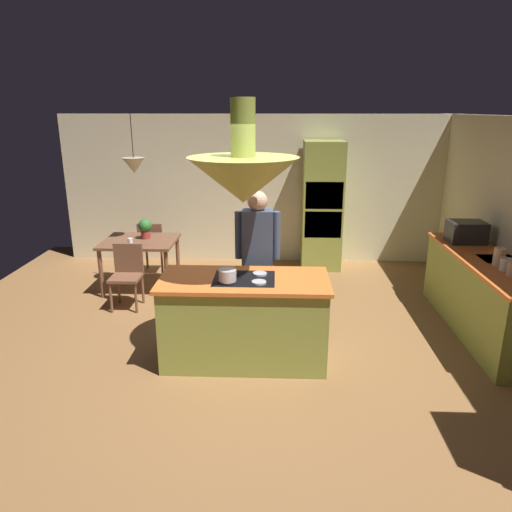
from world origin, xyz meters
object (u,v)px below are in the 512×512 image
at_px(kitchen_island, 244,319).
at_px(dining_table, 140,246).
at_px(canister_tea, 499,257).
at_px(chair_facing_island, 127,271).
at_px(microwave_on_counter, 466,232).
at_px(person_at_island, 257,253).
at_px(canister_sugar, 506,265).
at_px(potted_plant_on_table, 145,228).
at_px(cup_on_table, 130,241).
at_px(oven_tower, 322,206).
at_px(cooking_pot_on_cooktop, 227,275).
at_px(chair_by_back_wall, 152,244).

distance_m(kitchen_island, dining_table, 2.71).
relative_size(dining_table, canister_tea, 5.14).
height_order(kitchen_island, dining_table, kitchen_island).
height_order(chair_facing_island, microwave_on_counter, microwave_on_counter).
height_order(person_at_island, canister_sugar, person_at_island).
distance_m(canister_sugar, canister_tea, 0.18).
xyz_separation_m(person_at_island, potted_plant_on_table, (-1.74, 1.50, -0.08)).
bearing_deg(kitchen_island, cup_on_table, 133.42).
xyz_separation_m(canister_tea, microwave_on_counter, (0.00, 0.99, 0.04)).
relative_size(kitchen_island, person_at_island, 1.02).
xyz_separation_m(dining_table, person_at_island, (1.81, -1.41, 0.35)).
distance_m(oven_tower, cup_on_table, 3.19).
distance_m(dining_table, cooking_pot_on_cooktop, 2.73).
bearing_deg(kitchen_island, person_at_island, 80.64).
height_order(dining_table, canister_sugar, canister_sugar).
bearing_deg(dining_table, cup_on_table, -106.46).
bearing_deg(potted_plant_on_table, chair_by_back_wall, 96.98).
bearing_deg(canister_tea, cup_on_table, 164.00).
xyz_separation_m(oven_tower, microwave_on_counter, (1.74, -1.71, 0.01)).
relative_size(cup_on_table, microwave_on_counter, 0.20).
bearing_deg(chair_facing_island, chair_by_back_wall, 90.00).
xyz_separation_m(oven_tower, person_at_island, (-0.99, -2.55, -0.06)).
bearing_deg(kitchen_island, chair_facing_island, 140.21).
bearing_deg(canister_tea, canister_sugar, -90.00).
distance_m(person_at_island, cooking_pot_on_cooktop, 0.87).
bearing_deg(chair_facing_island, microwave_on_counter, 1.51).
relative_size(chair_facing_island, microwave_on_counter, 1.89).
height_order(chair_by_back_wall, canister_tea, canister_tea).
bearing_deg(chair_facing_island, oven_tower, 33.13).
relative_size(oven_tower, potted_plant_on_table, 7.13).
height_order(kitchen_island, oven_tower, oven_tower).
bearing_deg(oven_tower, person_at_island, -111.13).
height_order(person_at_island, cooking_pot_on_cooktop, person_at_island).
bearing_deg(potted_plant_on_table, person_at_island, -40.80).
bearing_deg(dining_table, potted_plant_on_table, 52.59).
distance_m(oven_tower, person_at_island, 2.74).
height_order(chair_facing_island, chair_by_back_wall, same).
bearing_deg(kitchen_island, chair_by_back_wall, 121.41).
bearing_deg(cup_on_table, cooking_pot_on_cooktop, -51.18).
bearing_deg(cup_on_table, kitchen_island, -46.58).
xyz_separation_m(chair_facing_island, potted_plant_on_table, (0.07, 0.78, 0.42)).
bearing_deg(canister_sugar, cooking_pot_on_cooktop, -170.60).
bearing_deg(microwave_on_counter, cooking_pot_on_cooktop, -150.96).
bearing_deg(cup_on_table, chair_facing_island, -81.41).
bearing_deg(canister_tea, potted_plant_on_table, 159.76).
distance_m(chair_facing_island, canister_sugar, 4.69).
height_order(kitchen_island, microwave_on_counter, microwave_on_counter).
bearing_deg(microwave_on_counter, oven_tower, 135.54).
xyz_separation_m(chair_by_back_wall, canister_sugar, (4.54, -2.42, 0.51)).
bearing_deg(canister_sugar, microwave_on_counter, 90.00).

